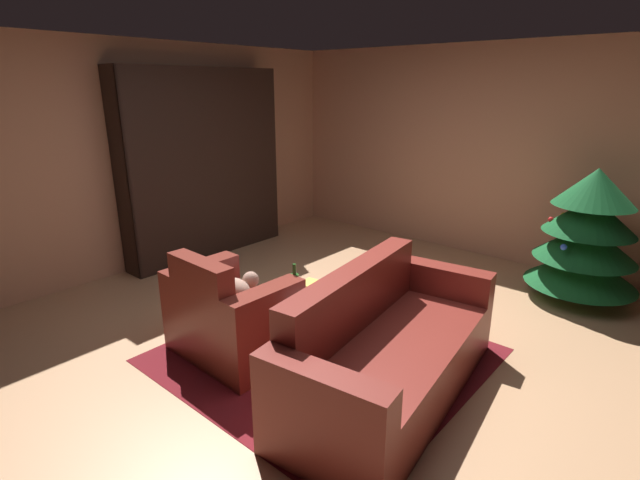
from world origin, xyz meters
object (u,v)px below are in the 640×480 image
(armchair_red, at_px, (230,318))
(bottle_on_table, at_px, (295,288))
(bookshelf_unit, at_px, (213,167))
(decorated_tree, at_px, (587,235))
(coffee_table, at_px, (317,302))
(couch_red, at_px, (387,352))
(book_stack_on_table, at_px, (311,289))

(armchair_red, relative_size, bottle_on_table, 3.00)
(bookshelf_unit, height_order, decorated_tree, bookshelf_unit)
(armchair_red, xyz_separation_m, coffee_table, (0.42, 0.54, 0.07))
(bookshelf_unit, height_order, armchair_red, bookshelf_unit)
(decorated_tree, bearing_deg, couch_red, -103.60)
(couch_red, xyz_separation_m, coffee_table, (-0.76, 0.15, 0.09))
(coffee_table, bearing_deg, decorated_tree, 60.04)
(armchair_red, distance_m, decorated_tree, 3.44)
(bookshelf_unit, relative_size, couch_red, 1.10)
(couch_red, height_order, bottle_on_table, couch_red)
(book_stack_on_table, xyz_separation_m, decorated_tree, (1.42, 2.38, 0.18))
(armchair_red, height_order, coffee_table, armchair_red)
(book_stack_on_table, bearing_deg, armchair_red, -124.60)
(armchair_red, bearing_deg, book_stack_on_table, 55.40)
(coffee_table, distance_m, decorated_tree, 2.75)
(couch_red, height_order, decorated_tree, decorated_tree)
(couch_red, relative_size, decorated_tree, 1.55)
(coffee_table, bearing_deg, bookshelf_unit, 159.35)
(bookshelf_unit, bearing_deg, book_stack_on_table, -21.22)
(bottle_on_table, bearing_deg, couch_red, 2.41)
(armchair_red, height_order, book_stack_on_table, armchair_red)
(armchair_red, relative_size, couch_red, 0.48)
(armchair_red, height_order, couch_red, armchair_red)
(armchair_red, height_order, decorated_tree, decorated_tree)
(bookshelf_unit, bearing_deg, couch_red, -18.52)
(couch_red, distance_m, bottle_on_table, 0.86)
(bookshelf_unit, relative_size, decorated_tree, 1.71)
(coffee_table, bearing_deg, couch_red, -11.08)
(coffee_table, xyz_separation_m, book_stack_on_table, (-0.06, -0.01, 0.10))
(bottle_on_table, height_order, decorated_tree, decorated_tree)
(couch_red, bearing_deg, coffee_table, 168.92)
(coffee_table, height_order, bottle_on_table, bottle_on_table)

